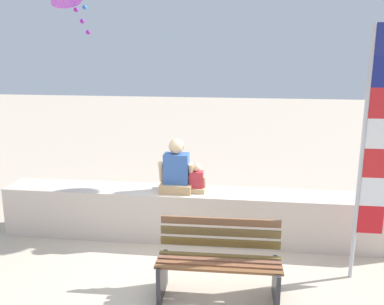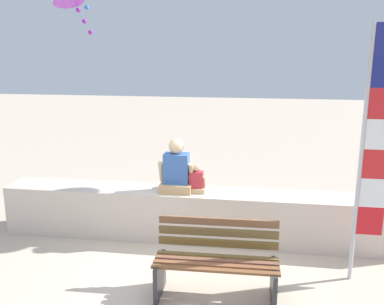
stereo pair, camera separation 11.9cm
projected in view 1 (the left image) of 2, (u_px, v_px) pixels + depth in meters
name	position (u px, v px, depth m)	size (l,w,h in m)	color
ground_plane	(188.00, 271.00, 5.67)	(40.00, 40.00, 0.00)	beige
seawall_ledge	(197.00, 215.00, 6.57)	(5.99, 0.62, 0.77)	beige
park_bench	(219.00, 263.00, 5.07)	(1.47, 0.64, 0.88)	brown
person_adult	(176.00, 171.00, 6.41)	(0.53, 0.39, 0.81)	tan
person_child	(196.00, 181.00, 6.41)	(0.29, 0.22, 0.45)	tan
flag_banner	(372.00, 144.00, 5.10)	(0.36, 0.05, 3.16)	#B7B7BC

